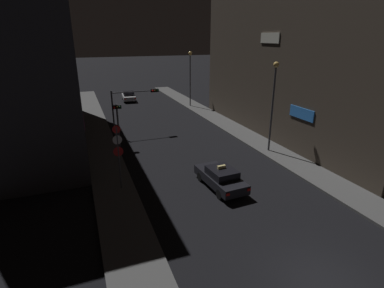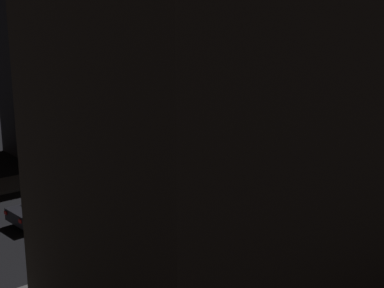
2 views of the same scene
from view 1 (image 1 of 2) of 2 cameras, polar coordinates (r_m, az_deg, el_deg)
The scene contains 12 objects.
ground_plane at distance 14.70m, azimuth 23.32°, elevation -22.92°, with size 300.00×300.00×0.00m, color black.
sidewalk_left at distance 32.89m, azimuth -17.38°, elevation 2.00°, with size 2.68×52.45×0.16m, color #4C4C4C.
sidewalk_right at distance 36.32m, azimuth 5.18°, elevation 4.47°, with size 2.68×52.45×0.16m, color #4C4C4C.
building_facade_left at distance 31.32m, azimuth -28.10°, elevation 14.01°, with size 7.32×23.05×15.36m.
building_facade_right at distance 32.04m, azimuth 20.97°, elevation 19.74°, with size 8.08×26.30×20.54m.
taxi at distance 20.23m, azimuth 5.45°, elevation -6.32°, with size 2.09×4.56×1.62m.
far_car at distance 48.86m, azimuth -11.92°, elevation 8.87°, with size 2.09×4.56×1.42m.
traffic_light_overhead at distance 31.19m, azimuth -11.24°, elevation 7.94°, with size 4.82×0.42×4.61m.
traffic_light_left_kerb at distance 27.76m, azimuth -13.92°, elevation 5.02°, with size 0.80×0.42×3.95m.
sign_pole_left at distance 19.60m, azimuth -13.78°, elevation -1.40°, with size 0.63×0.10×4.28m.
street_lamp_near_block at distance 26.01m, azimuth 15.17°, elevation 8.99°, with size 0.47×0.47×7.53m.
street_lamp_far_block at distance 42.94m, azimuth -0.35°, elevation 13.91°, with size 0.51×0.51×7.49m.
Camera 1 is at (-8.49, -7.22, 9.59)m, focal length 28.17 mm.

